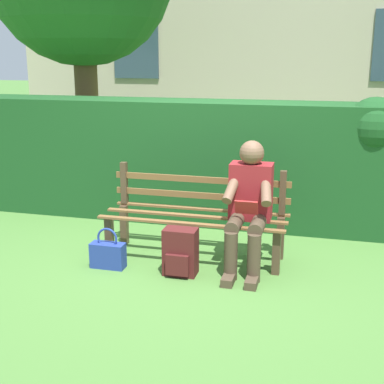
{
  "coord_description": "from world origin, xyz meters",
  "views": [
    {
      "loc": [
        -1.16,
        4.56,
        1.9
      ],
      "look_at": [
        0.0,
        0.1,
        0.68
      ],
      "focal_mm": 48.95,
      "sensor_mm": 36.0,
      "label": 1
    }
  ],
  "objects": [
    {
      "name": "hedge_backdrop",
      "position": [
        0.13,
        -1.2,
        0.72
      ],
      "size": [
        5.97,
        0.73,
        1.48
      ],
      "color": "#19471E",
      "rests_on": "ground"
    },
    {
      "name": "ground",
      "position": [
        0.0,
        0.0,
        0.0
      ],
      "size": [
        60.0,
        60.0,
        0.0
      ],
      "primitive_type": "plane",
      "color": "#477533"
    },
    {
      "name": "handbag",
      "position": [
        0.71,
        0.43,
        0.13
      ],
      "size": [
        0.31,
        0.13,
        0.38
      ],
      "color": "navy",
      "rests_on": "ground"
    },
    {
      "name": "park_bench",
      "position": [
        0.0,
        -0.08,
        0.41
      ],
      "size": [
        1.75,
        0.54,
        0.85
      ],
      "color": "#4C3828",
      "rests_on": "ground"
    },
    {
      "name": "backpack",
      "position": [
        0.03,
        0.41,
        0.21
      ],
      "size": [
        0.29,
        0.26,
        0.42
      ],
      "color": "#4C1919",
      "rests_on": "ground"
    },
    {
      "name": "person_seated",
      "position": [
        -0.52,
        0.1,
        0.61
      ],
      "size": [
        0.44,
        0.73,
        1.16
      ],
      "color": "maroon",
      "rests_on": "ground"
    }
  ]
}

